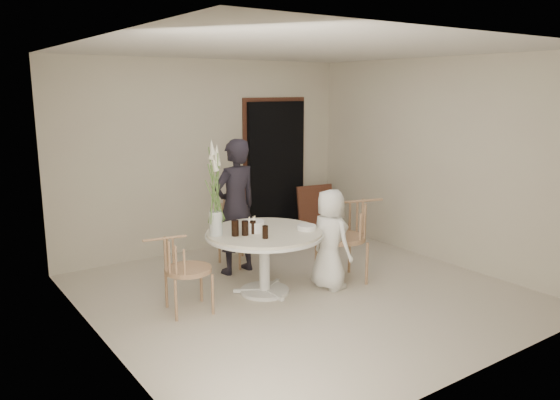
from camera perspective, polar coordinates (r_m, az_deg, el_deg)
ground at (r=6.35m, az=2.33°, el=-9.63°), size 4.50×4.50×0.00m
room_shell at (r=5.96m, az=2.46°, el=5.04°), size 4.50×4.50×4.50m
doorway at (r=8.46m, az=-0.44°, el=3.12°), size 1.00×0.10×2.10m
door_trim at (r=8.49m, az=-0.60°, el=3.56°), size 1.12×0.03×2.22m
table at (r=6.16m, az=-1.64°, el=-4.28°), size 1.33×1.33×0.73m
picture_frame at (r=8.55m, az=3.79°, el=-1.19°), size 0.64×0.27×0.82m
chair_far at (r=7.33m, az=-4.78°, el=-2.06°), size 0.55×0.58×0.89m
chair_right at (r=6.64m, az=7.55°, el=-2.94°), size 0.68×0.65×1.00m
chair_left at (r=5.73m, az=-10.72°, el=-6.49°), size 0.55×0.51×0.84m
girl at (r=6.82m, az=-4.67°, el=-0.71°), size 0.66×0.48×1.70m
boy at (r=6.34m, az=5.26°, el=-4.13°), size 0.42×0.60×1.18m
birthday_cake at (r=6.10m, az=-2.81°, el=-2.75°), size 0.25×0.25×0.17m
cola_tumbler_a at (r=6.01m, az=-2.85°, el=-2.86°), size 0.07×0.07×0.14m
cola_tumbler_b at (r=5.82m, az=-1.56°, el=-3.37°), size 0.08×0.08×0.14m
cola_tumbler_c at (r=5.92m, az=-4.72°, el=-2.95°), size 0.11×0.11×0.17m
cola_tumbler_d at (r=5.94m, az=-3.67°, el=-2.95°), size 0.08×0.08×0.16m
plate_stack at (r=6.18m, az=2.79°, el=-2.88°), size 0.25×0.25×0.05m
flower_vase at (r=5.88m, az=-6.79°, el=1.00°), size 0.14×0.14×1.05m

